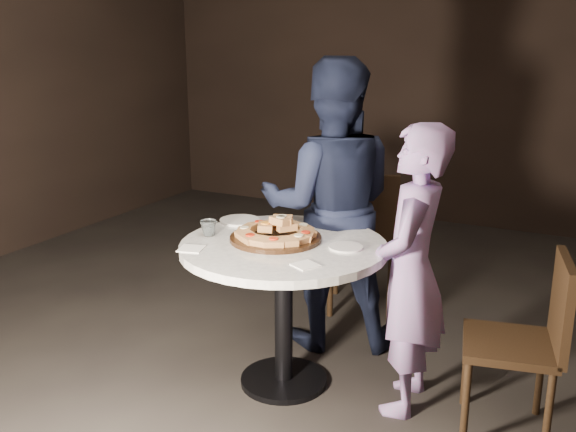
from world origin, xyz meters
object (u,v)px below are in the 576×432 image
(chair_far, at_px, (362,232))
(diner_navy, at_px, (330,206))
(focaccia_pile, at_px, (276,230))
(chair_right, at_px, (531,334))
(serving_board, at_px, (276,238))
(water_glass, at_px, (209,228))
(table, at_px, (284,270))
(diner_teal, at_px, (411,271))

(chair_far, relative_size, diner_navy, 0.57)
(focaccia_pile, bearing_deg, chair_right, 4.01)
(serving_board, relative_size, chair_far, 0.48)
(chair_right, bearing_deg, water_glass, -95.24)
(table, relative_size, diner_navy, 0.64)
(focaccia_pile, xyz_separation_m, chair_far, (0.09, 1.02, -0.28))
(water_glass, xyz_separation_m, diner_teal, (1.05, 0.17, -0.12))
(chair_right, bearing_deg, diner_teal, -99.98)
(diner_navy, bearing_deg, water_glass, 33.44)
(water_glass, relative_size, diner_teal, 0.06)
(table, xyz_separation_m, chair_far, (0.04, 1.05, -0.08))
(chair_right, distance_m, diner_navy, 1.33)
(serving_board, height_order, water_glass, water_glass)
(water_glass, distance_m, diner_navy, 0.77)
(chair_far, bearing_deg, diner_teal, 104.99)
(diner_navy, bearing_deg, serving_board, 59.20)
(table, height_order, water_glass, water_glass)
(focaccia_pile, distance_m, water_glass, 0.36)
(chair_far, height_order, chair_right, chair_far)
(serving_board, bearing_deg, diner_navy, 83.30)
(water_glass, xyz_separation_m, chair_right, (1.61, 0.19, -0.33))
(table, relative_size, focaccia_pile, 2.56)
(table, xyz_separation_m, serving_board, (-0.06, 0.03, 0.16))
(table, height_order, chair_far, chair_far)
(serving_board, distance_m, water_glass, 0.36)
(serving_board, relative_size, chair_right, 0.54)
(table, bearing_deg, focaccia_pile, 152.31)
(serving_board, distance_m, diner_teal, 0.71)
(table, relative_size, chair_far, 1.11)
(diner_navy, height_order, diner_teal, diner_navy)
(focaccia_pile, bearing_deg, diner_navy, 83.41)
(table, bearing_deg, water_glass, -170.46)
(chair_far, relative_size, chair_right, 1.12)
(table, xyz_separation_m, diner_teal, (0.64, 0.10, 0.07))
(water_glass, distance_m, diner_teal, 1.07)
(serving_board, relative_size, diner_navy, 0.28)
(chair_far, bearing_deg, focaccia_pile, 67.37)
(focaccia_pile, height_order, chair_far, chair_far)
(water_glass, bearing_deg, chair_far, 68.39)
(table, relative_size, diner_teal, 0.76)
(focaccia_pile, bearing_deg, serving_board, -111.53)
(serving_board, relative_size, focaccia_pile, 1.12)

